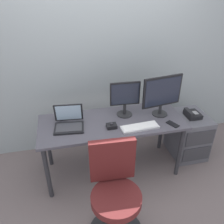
# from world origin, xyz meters

# --- Properties ---
(ground_plane) EXTENTS (8.00, 8.00, 0.00)m
(ground_plane) POSITION_xyz_m (0.00, 0.00, 0.00)
(ground_plane) COLOR #6D5F5F
(back_wall) EXTENTS (6.00, 0.10, 2.80)m
(back_wall) POSITION_xyz_m (0.00, 0.68, 1.40)
(back_wall) COLOR #97A2A5
(back_wall) RESTS_ON ground
(desk) EXTENTS (1.64, 0.65, 0.72)m
(desk) POSITION_xyz_m (0.00, 0.00, 0.65)
(desk) COLOR #4A4751
(desk) RESTS_ON ground
(file_cabinet) EXTENTS (0.42, 0.53, 0.60)m
(file_cabinet) POSITION_xyz_m (1.07, 0.09, 0.30)
(file_cabinet) COLOR #56565F
(file_cabinet) RESTS_ON ground
(desk_phone) EXTENTS (0.17, 0.20, 0.09)m
(desk_phone) POSITION_xyz_m (1.06, 0.07, 0.63)
(desk_phone) COLOR black
(desk_phone) RESTS_ON file_cabinet
(office_chair) EXTENTS (0.52, 0.52, 0.97)m
(office_chair) POSITION_xyz_m (-0.16, -0.80, 0.45)
(office_chair) COLOR black
(office_chair) RESTS_ON ground
(monitor_main) EXTENTS (0.48, 0.18, 0.48)m
(monitor_main) POSITION_xyz_m (0.59, 0.02, 1.00)
(monitor_main) COLOR #262628
(monitor_main) RESTS_ON desk
(monitor_side) EXTENTS (0.35, 0.18, 0.41)m
(monitor_side) POSITION_xyz_m (0.18, 0.11, 0.96)
(monitor_side) COLOR #262628
(monitor_side) RESTS_ON desk
(keyboard) EXTENTS (0.42, 0.16, 0.03)m
(keyboard) POSITION_xyz_m (0.26, -0.20, 0.74)
(keyboard) COLOR silver
(keyboard) RESTS_ON desk
(laptop) EXTENTS (0.34, 0.30, 0.24)m
(laptop) POSITION_xyz_m (-0.48, 0.00, 0.78)
(laptop) COLOR black
(laptop) RESTS_ON desk
(trackball_mouse) EXTENTS (0.11, 0.09, 0.07)m
(trackball_mouse) POSITION_xyz_m (-0.03, -0.12, 0.75)
(trackball_mouse) COLOR black
(trackball_mouse) RESTS_ON desk
(coffee_mug) EXTENTS (0.09, 0.08, 0.10)m
(coffee_mug) POSITION_xyz_m (-0.55, 0.18, 0.78)
(coffee_mug) COLOR black
(coffee_mug) RESTS_ON desk
(cell_phone) EXTENTS (0.12, 0.16, 0.01)m
(cell_phone) POSITION_xyz_m (0.64, -0.22, 0.73)
(cell_phone) COLOR black
(cell_phone) RESTS_ON desk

